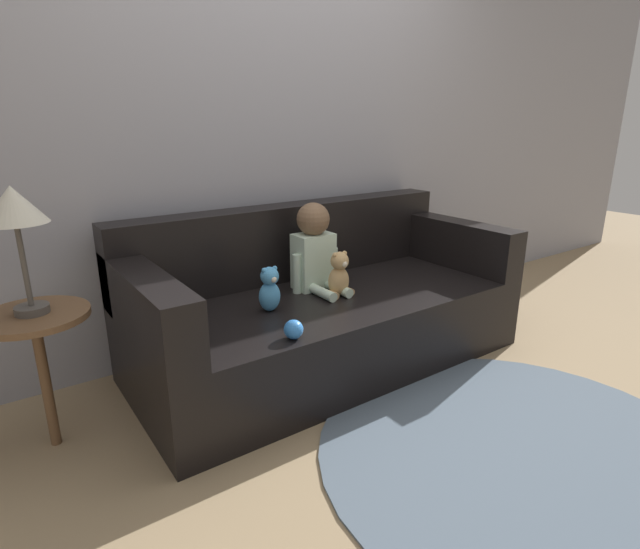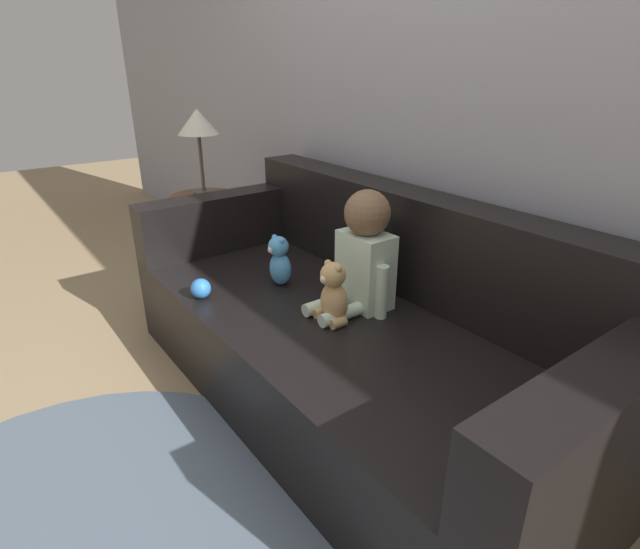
% 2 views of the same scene
% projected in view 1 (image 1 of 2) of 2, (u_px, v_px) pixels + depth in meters
% --- Properties ---
extents(ground_plane, '(12.00, 12.00, 0.00)m').
position_uv_depth(ground_plane, '(329.00, 360.00, 2.72)').
color(ground_plane, '#9E8460').
extents(wall_back, '(8.00, 0.05, 2.60)m').
position_uv_depth(wall_back, '(273.00, 111.00, 2.76)').
color(wall_back, '#93939E').
rests_on(wall_back, ground_plane).
extents(couch, '(2.04, 0.91, 0.81)m').
position_uv_depth(couch, '(323.00, 308.00, 2.68)').
color(couch, black).
rests_on(couch, ground_plane).
extents(person_baby, '(0.28, 0.33, 0.46)m').
position_uv_depth(person_baby, '(314.00, 250.00, 2.61)').
color(person_baby, silver).
rests_on(person_baby, couch).
extents(teddy_bear_brown, '(0.14, 0.11, 0.23)m').
position_uv_depth(teddy_bear_brown, '(339.00, 275.00, 2.53)').
color(teddy_bear_brown, tan).
rests_on(teddy_bear_brown, couch).
extents(plush_toy_side, '(0.11, 0.10, 0.22)m').
position_uv_depth(plush_toy_side, '(270.00, 289.00, 2.33)').
color(plush_toy_side, '#4C9EDB').
rests_on(plush_toy_side, couch).
extents(toy_ball, '(0.08, 0.08, 0.08)m').
position_uv_depth(toy_ball, '(294.00, 329.00, 2.05)').
color(toy_ball, '#337FDB').
rests_on(toy_ball, couch).
extents(floor_rug, '(1.61, 1.61, 0.01)m').
position_uv_depth(floor_rug, '(523.00, 454.00, 1.95)').
color(floor_rug, slate).
rests_on(floor_rug, ground_plane).
extents(side_table, '(0.40, 0.40, 1.04)m').
position_uv_depth(side_table, '(23.00, 262.00, 1.80)').
color(side_table, brown).
rests_on(side_table, ground_plane).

